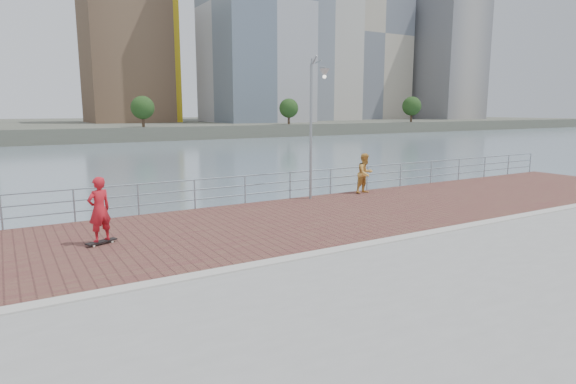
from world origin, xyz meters
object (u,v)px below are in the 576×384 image
street_lamp (317,104)px  guardrail (220,188)px  skateboarder (99,209)px  bystander (365,173)px

street_lamp → guardrail: bearing=166.6°
skateboarder → bystander: size_ratio=1.02×
guardrail → skateboarder: skateboarder is taller
skateboarder → bystander: bearing=171.9°
skateboarder → guardrail: bearing=-167.5°
skateboarder → bystander: (11.42, 2.61, -0.10)m
bystander → street_lamp: bearing=177.6°
street_lamp → skateboarder: street_lamp is taller
guardrail → skateboarder: size_ratio=21.97×
street_lamp → bystander: 4.08m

